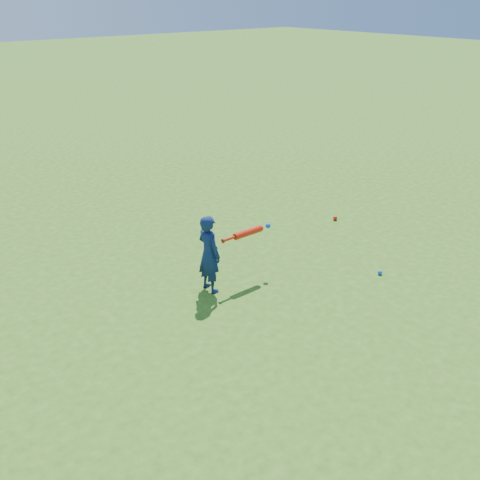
# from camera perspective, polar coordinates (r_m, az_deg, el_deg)

# --- Properties ---
(ground) EXTENTS (80.00, 80.00, 0.00)m
(ground) POSITION_cam_1_polar(r_m,az_deg,el_deg) (6.54, -4.89, -7.45)
(ground) COLOR #305F16
(ground) RESTS_ON ground
(child) EXTENTS (0.25, 0.38, 1.03)m
(child) POSITION_cam_1_polar(r_m,az_deg,el_deg) (6.71, -3.32, -1.48)
(child) COLOR #0F1E47
(child) RESTS_ON ground
(ground_ball_red) EXTENTS (0.07, 0.07, 0.07)m
(ground_ball_red) POSITION_cam_1_polar(r_m,az_deg,el_deg) (9.13, 10.12, 2.31)
(ground_ball_red) COLOR red
(ground_ball_red) RESTS_ON ground
(ground_ball_blue) EXTENTS (0.06, 0.06, 0.06)m
(ground_ball_blue) POSITION_cam_1_polar(r_m,az_deg,el_deg) (7.52, 14.71, -3.37)
(ground_ball_blue) COLOR blue
(ground_ball_blue) RESTS_ON ground
(bat_swing) EXTENTS (0.80, 0.09, 0.09)m
(bat_swing) POSITION_cam_1_polar(r_m,az_deg,el_deg) (6.96, 1.06, 0.87)
(bat_swing) COLOR red
(bat_swing) RESTS_ON ground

